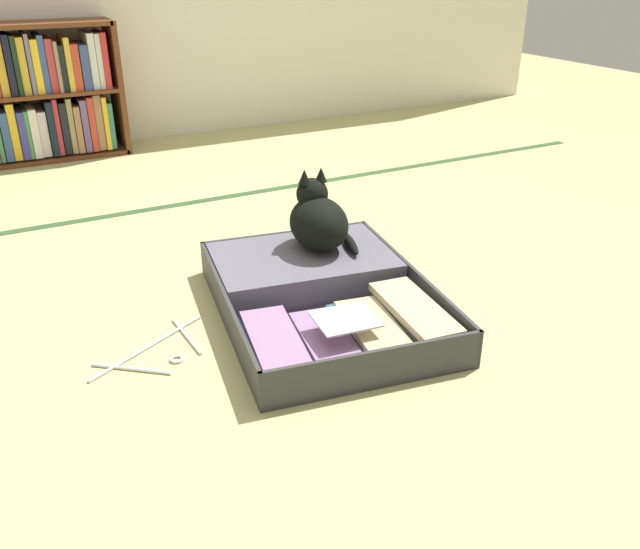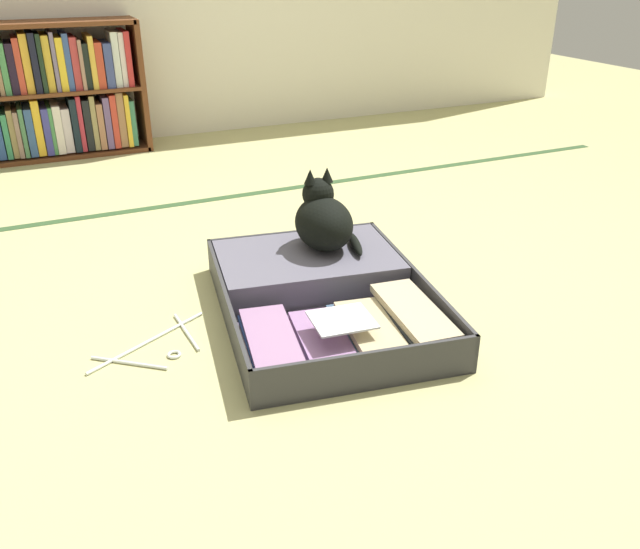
% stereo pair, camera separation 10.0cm
% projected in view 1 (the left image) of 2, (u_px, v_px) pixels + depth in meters
% --- Properties ---
extents(ground_plane, '(10.00, 10.00, 0.00)m').
position_uv_depth(ground_plane, '(284.00, 308.00, 2.18)').
color(ground_plane, tan).
extents(tatami_border, '(4.80, 0.05, 0.00)m').
position_uv_depth(tatami_border, '(183.00, 204.00, 3.07)').
color(tatami_border, '#31502B').
rests_on(tatami_border, ground_plane).
extents(bookshelf, '(1.17, 0.29, 0.73)m').
position_uv_depth(bookshelf, '(9.00, 98.00, 3.56)').
color(bookshelf, brown).
rests_on(bookshelf, ground_plane).
extents(open_suitcase, '(0.76, 0.96, 0.12)m').
position_uv_depth(open_suitcase, '(318.00, 291.00, 2.18)').
color(open_suitcase, '#343336').
rests_on(open_suitcase, ground_plane).
extents(black_cat, '(0.25, 0.28, 0.27)m').
position_uv_depth(black_cat, '(318.00, 220.00, 2.29)').
color(black_cat, black).
rests_on(black_cat, open_suitcase).
extents(clothes_hanger, '(0.39, 0.30, 0.01)m').
position_uv_depth(clothes_hanger, '(157.00, 351.00, 1.94)').
color(clothes_hanger, silver).
rests_on(clothes_hanger, ground_plane).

